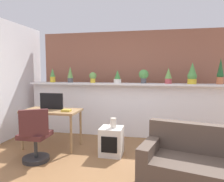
% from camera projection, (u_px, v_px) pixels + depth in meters
% --- Properties ---
extents(ground_plane, '(12.00, 12.00, 0.00)m').
position_uv_depth(ground_plane, '(111.00, 178.00, 2.99)').
color(ground_plane, brown).
extents(divider_wall, '(4.72, 0.16, 1.19)m').
position_uv_depth(divider_wall, '(129.00, 111.00, 4.88)').
color(divider_wall, white).
rests_on(divider_wall, ground).
extents(plant_shelf, '(4.72, 0.37, 0.04)m').
position_uv_depth(plant_shelf, '(129.00, 84.00, 4.78)').
color(plant_shelf, white).
rests_on(plant_shelf, divider_wall).
extents(brick_wall_behind, '(4.72, 0.10, 2.50)m').
position_uv_depth(brick_wall_behind, '(132.00, 81.00, 5.40)').
color(brick_wall_behind, '#935B47').
rests_on(brick_wall_behind, ground).
extents(potted_plant_0, '(0.13, 0.13, 0.34)m').
position_uv_depth(potted_plant_0, '(53.00, 75.00, 5.18)').
color(potted_plant_0, gold).
rests_on(potted_plant_0, plant_shelf).
extents(potted_plant_1, '(0.13, 0.13, 0.39)m').
position_uv_depth(potted_plant_1, '(70.00, 74.00, 5.06)').
color(potted_plant_1, '#4C4C51').
rests_on(potted_plant_1, plant_shelf).
extents(potted_plant_2, '(0.17, 0.17, 0.25)m').
position_uv_depth(potted_plant_2, '(93.00, 77.00, 4.94)').
color(potted_plant_2, gold).
rests_on(potted_plant_2, plant_shelf).
extents(potted_plant_3, '(0.17, 0.17, 0.30)m').
position_uv_depth(potted_plant_3, '(117.00, 77.00, 4.79)').
color(potted_plant_3, silver).
rests_on(potted_plant_3, plant_shelf).
extents(potted_plant_4, '(0.22, 0.22, 0.31)m').
position_uv_depth(potted_plant_4, '(144.00, 75.00, 4.73)').
color(potted_plant_4, '#4C4C51').
rests_on(potted_plant_4, plant_shelf).
extents(potted_plant_5, '(0.16, 0.16, 0.34)m').
position_uv_depth(potted_plant_5, '(168.00, 76.00, 4.59)').
color(potted_plant_5, '#B7474C').
rests_on(potted_plant_5, plant_shelf).
extents(potted_plant_6, '(0.19, 0.19, 0.46)m').
position_uv_depth(potted_plant_6, '(192.00, 74.00, 4.48)').
color(potted_plant_6, gold).
rests_on(potted_plant_6, plant_shelf).
extents(potted_plant_7, '(0.14, 0.14, 0.55)m').
position_uv_depth(potted_plant_7, '(220.00, 72.00, 4.40)').
color(potted_plant_7, '#C66B42').
rests_on(potted_plant_7, plant_shelf).
extents(desk, '(1.10, 0.60, 0.75)m').
position_uv_depth(desk, '(52.00, 114.00, 4.16)').
color(desk, '#99754C').
rests_on(desk, ground).
extents(tv_monitor, '(0.48, 0.04, 0.32)m').
position_uv_depth(tv_monitor, '(52.00, 101.00, 4.22)').
color(tv_monitor, black).
rests_on(tv_monitor, desk).
extents(office_chair, '(0.52, 0.52, 0.91)m').
position_uv_depth(office_chair, '(35.00, 139.00, 3.48)').
color(office_chair, '#262628').
rests_on(office_chair, ground).
extents(side_cube_shelf, '(0.40, 0.41, 0.50)m').
position_uv_depth(side_cube_shelf, '(111.00, 141.00, 3.81)').
color(side_cube_shelf, silver).
rests_on(side_cube_shelf, ground).
extents(vase_on_shelf, '(0.10, 0.10, 0.18)m').
position_uv_depth(vase_on_shelf, '(113.00, 123.00, 3.76)').
color(vase_on_shelf, silver).
rests_on(vase_on_shelf, side_cube_shelf).
extents(book_on_desk, '(0.17, 0.12, 0.04)m').
position_uv_depth(book_on_desk, '(66.00, 110.00, 3.98)').
color(book_on_desk, gold).
rests_on(book_on_desk, desk).
extents(couch, '(1.70, 1.12, 0.80)m').
position_uv_depth(couch, '(206.00, 169.00, 2.64)').
color(couch, brown).
rests_on(couch, ground).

